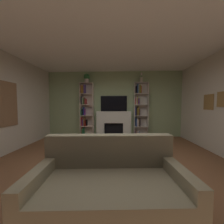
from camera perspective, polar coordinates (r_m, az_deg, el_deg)
The scene contains 11 objects.
ground_plane at distance 2.86m, azimuth -1.15°, elevation -24.74°, with size 6.86×6.86×0.00m, color brown.
wall_back_accent at distance 5.41m, azimuth 0.84°, elevation 3.62°, with size 5.81×0.06×2.77m, color #99B281.
ceiling at distance 2.92m, azimuth -1.22°, elevation 33.23°, with size 5.81×5.84×0.06m, color white.
fireplace at distance 5.32m, azimuth 0.78°, elevation -5.14°, with size 1.54×0.54×1.08m.
tv at distance 5.35m, azimuth 0.82°, elevation 3.84°, with size 1.11×0.06×0.65m, color black.
bookshelf_left at distance 5.45m, azimuth -11.89°, elevation 0.99°, with size 0.56×0.31×2.27m.
bookshelf_right at distance 5.34m, azimuth 12.28°, elevation 0.88°, with size 0.56×0.31×2.27m.
potted_plant at distance 5.51m, azimuth -11.47°, elevation 15.06°, with size 0.25×0.25×0.39m.
vase_with_flowers at distance 5.43m, azimuth 13.21°, elevation 14.48°, with size 0.11×0.11×0.41m.
couch at distance 1.82m, azimuth -1.12°, elevation -31.68°, with size 1.86×0.98×0.90m.
coffee_table at distance 2.47m, azimuth 0.18°, elevation -21.26°, with size 0.97×0.52×0.36m.
Camera 1 is at (0.17, -2.52, 1.33)m, focal length 20.03 mm.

